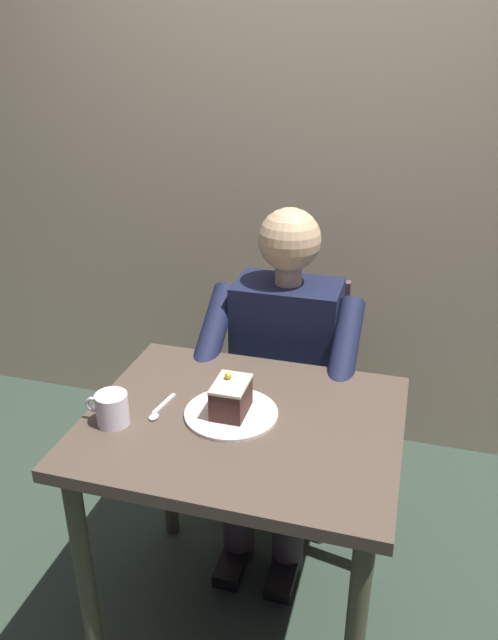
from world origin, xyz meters
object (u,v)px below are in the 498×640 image
object	(u,v)px
coffee_cup	(112,408)
dining_table	(243,453)
cake_slice	(231,397)
chair	(290,386)
dessert_spoon	(159,411)
seated_person	(281,377)

from	to	relation	value
coffee_cup	dining_table	bearing A→B (deg)	-160.82
cake_slice	coffee_cup	distance (m)	0.32
dining_table	coffee_cup	xyz separation A→B (m)	(0.33, 0.11, 0.16)
chair	dessert_spoon	world-z (taller)	chair
chair	dessert_spoon	distance (m)	0.76
dining_table	coffee_cup	distance (m)	0.38
seated_person	dining_table	bearing A→B (deg)	90.00
seated_person	dessert_spoon	world-z (taller)	seated_person
dining_table	chair	bearing A→B (deg)	-90.00
dining_table	coffee_cup	bearing A→B (deg)	19.18
dining_table	chair	distance (m)	0.66
dessert_spoon	seated_person	bearing A→B (deg)	-115.13
coffee_cup	dessert_spoon	size ratio (longest dim) A/B	0.85
coffee_cup	seated_person	bearing A→B (deg)	-119.54
dining_table	chair	xyz separation A→B (m)	(0.00, -0.64, -0.16)
chair	seated_person	world-z (taller)	seated_person
coffee_cup	cake_slice	bearing A→B (deg)	-157.08
dining_table	cake_slice	distance (m)	0.17
coffee_cup	dessert_spoon	xyz separation A→B (m)	(-0.10, -0.08, -0.04)
seated_person	dessert_spoon	xyz separation A→B (m)	(0.23, 0.50, 0.13)
coffee_cup	dessert_spoon	bearing A→B (deg)	-139.03
dining_table	seated_person	size ratio (longest dim) A/B	0.71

